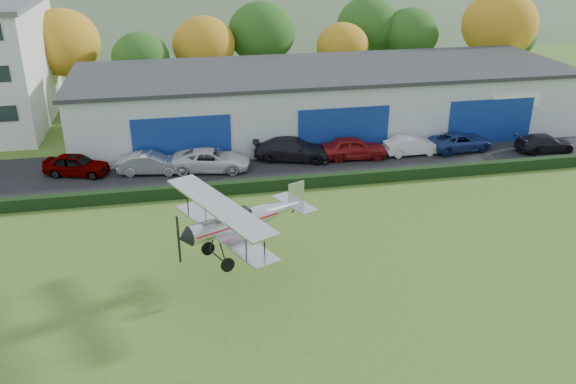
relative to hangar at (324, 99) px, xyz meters
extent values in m
plane|color=#466821|center=(-5.00, -27.98, -2.66)|extent=(300.00, 300.00, 0.00)
cube|color=black|center=(-2.00, -6.98, -2.63)|extent=(48.00, 9.00, 0.05)
cube|color=black|center=(-2.00, -11.78, -2.26)|extent=(46.00, 0.60, 0.80)
cube|color=#B2B7BC|center=(0.00, 0.02, -0.16)|extent=(40.00, 12.00, 5.00)
cube|color=#2D3033|center=(0.00, 0.02, 2.49)|extent=(40.60, 12.60, 0.30)
cube|color=navy|center=(-12.00, -6.03, -0.86)|extent=(7.00, 0.12, 3.60)
cube|color=navy|center=(0.00, -6.03, -0.86)|extent=(7.00, 0.12, 3.60)
cube|color=navy|center=(12.00, -6.03, -0.86)|extent=(7.00, 0.12, 3.60)
cylinder|color=#3D2614|center=(-22.00, 12.02, -1.08)|extent=(0.36, 0.36, 3.15)
ellipsoid|color=#9E5713|center=(-22.00, 12.02, 3.37)|extent=(6.84, 6.84, 6.16)
cylinder|color=#3D2614|center=(-15.00, 10.02, -1.43)|extent=(0.36, 0.36, 2.45)
ellipsoid|color=#1E4C14|center=(-15.00, 10.02, 2.03)|extent=(5.32, 5.32, 4.79)
cylinder|color=#3D2614|center=(-9.00, 12.02, -1.26)|extent=(0.36, 0.36, 2.80)
ellipsoid|color=#9E5713|center=(-9.00, 12.02, 2.70)|extent=(6.08, 6.08, 5.47)
cylinder|color=#3D2614|center=(-3.00, 14.02, -1.08)|extent=(0.36, 0.36, 3.15)
ellipsoid|color=#1E4C14|center=(-3.00, 14.02, 3.37)|extent=(6.84, 6.84, 6.16)
cylinder|color=#3D2614|center=(5.00, 12.02, -1.43)|extent=(0.36, 0.36, 2.45)
ellipsoid|color=#9E5713|center=(5.00, 12.02, 2.03)|extent=(5.32, 5.32, 4.79)
cylinder|color=#3D2614|center=(13.00, 14.02, -1.26)|extent=(0.36, 0.36, 2.80)
ellipsoid|color=#1E4C14|center=(13.00, 14.02, 2.70)|extent=(6.08, 6.08, 5.47)
cylinder|color=#3D2614|center=(21.00, 10.02, -0.91)|extent=(0.36, 0.36, 3.50)
ellipsoid|color=#9E5713|center=(21.00, 10.02, 4.04)|extent=(7.60, 7.60, 6.84)
cylinder|color=#3D2614|center=(25.00, 14.02, -1.43)|extent=(0.36, 0.36, 2.45)
ellipsoid|color=#1E4C14|center=(25.00, 14.02, 2.03)|extent=(5.32, 5.32, 4.79)
cylinder|color=#3D2614|center=(-29.00, 16.02, -1.61)|extent=(0.36, 0.36, 2.10)
cylinder|color=#3D2614|center=(9.00, 16.02, -1.08)|extent=(0.36, 0.36, 3.15)
ellipsoid|color=#1E4C14|center=(9.00, 16.02, 3.37)|extent=(6.84, 6.84, 6.16)
ellipsoid|color=#4C6642|center=(15.00, 112.02, -18.06)|extent=(320.00, 196.00, 56.00)
ellipsoid|color=#4C6642|center=(85.00, 112.02, -12.56)|extent=(240.00, 126.00, 36.00)
imported|color=gray|center=(-19.35, -6.62, -1.85)|extent=(4.79, 3.05, 1.52)
imported|color=silver|center=(-14.28, -7.32, -1.86)|extent=(4.69, 2.22, 1.49)
imported|color=silver|center=(-10.12, -7.55, -1.85)|extent=(5.80, 3.39, 1.51)
imported|color=black|center=(-4.02, -6.62, -1.78)|extent=(6.16, 3.95, 1.66)
imported|color=maroon|center=(0.46, -7.27, -1.78)|extent=(4.99, 2.31, 1.65)
imported|color=silver|center=(5.01, -7.30, -1.91)|extent=(4.24, 1.50, 1.39)
imported|color=navy|center=(9.04, -7.18, -1.91)|extent=(5.18, 2.73, 1.39)
imported|color=black|center=(15.30, -8.66, -1.95)|extent=(4.61, 2.01, 1.32)
cylinder|color=silver|center=(-10.41, -22.25, 0.44)|extent=(4.02, 2.50, 0.94)
cone|color=silver|center=(-7.54, -20.95, 0.44)|extent=(2.49, 1.81, 0.94)
cone|color=black|center=(-12.47, -23.18, 0.44)|extent=(0.87, 1.08, 0.94)
cube|color=#A60718|center=(-10.12, -22.12, 0.49)|extent=(4.41, 2.69, 0.06)
cube|color=black|center=(-9.93, -22.03, 0.88)|extent=(1.41, 1.09, 0.26)
cube|color=silver|center=(-10.60, -22.34, 0.13)|extent=(4.30, 7.43, 0.10)
cube|color=silver|center=(-10.79, -22.42, 1.54)|extent=(4.57, 7.85, 0.10)
cylinder|color=black|center=(-9.91, -25.02, 0.84)|extent=(0.08, 0.08, 1.36)
cylinder|color=black|center=(-9.05, -24.63, 0.84)|extent=(0.08, 0.08, 1.36)
cylinder|color=black|center=(-12.15, -20.04, 0.84)|extent=(0.08, 0.08, 1.36)
cylinder|color=black|center=(-11.29, -19.65, 0.84)|extent=(0.08, 0.08, 1.36)
cylinder|color=black|center=(-10.64, -22.76, 1.18)|extent=(0.15, 0.23, 0.78)
cylinder|color=black|center=(-10.94, -22.09, 1.18)|extent=(0.15, 0.23, 0.78)
cylinder|color=black|center=(-10.80, -22.91, -0.45)|extent=(0.37, 0.70, 1.29)
cylinder|color=black|center=(-11.17, -22.10, -0.45)|extent=(0.37, 0.70, 1.29)
cylinder|color=black|center=(-10.98, -22.51, -1.08)|extent=(0.89, 1.85, 0.07)
cylinder|color=black|center=(-10.60, -23.37, -1.08)|extent=(0.67, 0.41, 0.67)
cylinder|color=black|center=(-11.37, -21.65, -1.08)|extent=(0.67, 0.41, 0.67)
cylinder|color=black|center=(-6.87, -20.65, 0.18)|extent=(0.38, 0.22, 0.44)
cube|color=silver|center=(-6.87, -20.65, 0.49)|extent=(1.98, 2.88, 0.06)
cube|color=silver|center=(-6.78, -20.61, 1.02)|extent=(0.89, 0.45, 1.15)
cube|color=black|center=(-12.73, -23.29, 0.44)|extent=(0.11, 0.14, 2.31)
camera|label=1|loc=(-12.57, -47.39, 13.27)|focal=37.41mm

